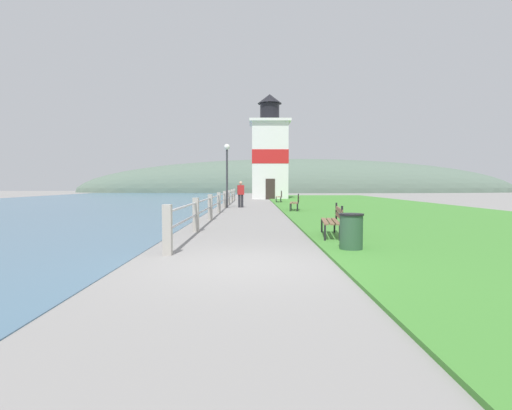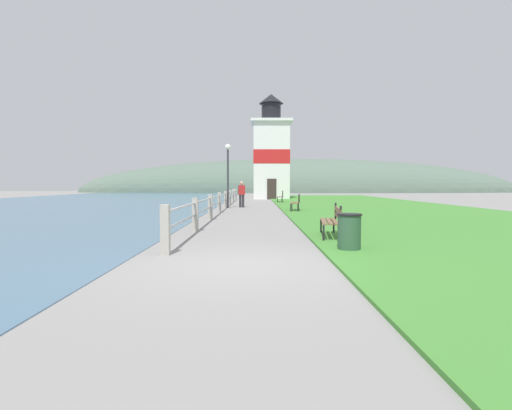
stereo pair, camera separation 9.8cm
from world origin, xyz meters
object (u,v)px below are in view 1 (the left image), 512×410
(park_bench_far, at_px, (280,196))
(lighthouse, at_px, (270,154))
(trash_bin, at_px, (351,233))
(lamp_post, at_px, (227,164))
(park_bench_midway, at_px, (296,201))
(park_bench_near, at_px, (334,219))
(person_strolling, at_px, (241,193))

(park_bench_far, distance_m, lighthouse, 9.30)
(trash_bin, bearing_deg, lamp_post, 103.22)
(park_bench_midway, relative_size, lamp_post, 0.48)
(lighthouse, distance_m, trash_bin, 31.84)
(lighthouse, bearing_deg, lamp_post, -101.92)
(park_bench_near, xyz_separation_m, park_bench_midway, (0.11, 10.82, 0.00))
(trash_bin, relative_size, lamp_post, 0.21)
(park_bench_midway, relative_size, lighthouse, 0.18)
(lighthouse, xyz_separation_m, person_strolling, (-2.43, -14.94, -3.56))
(park_bench_midway, relative_size, park_bench_far, 1.12)
(lighthouse, bearing_deg, park_bench_far, -86.81)
(park_bench_near, bearing_deg, lighthouse, -81.81)
(trash_bin, bearing_deg, lighthouse, 90.95)
(lighthouse, height_order, trash_bin, lighthouse)
(park_bench_midway, height_order, trash_bin, park_bench_midway)
(park_bench_near, height_order, lighthouse, lighthouse)
(person_strolling, xyz_separation_m, lamp_post, (-0.83, -0.51, 1.84))
(lamp_post, bearing_deg, person_strolling, 31.44)
(park_bench_far, bearing_deg, person_strolling, 68.75)
(park_bench_near, xyz_separation_m, park_bench_far, (-0.10, 21.02, -0.00))
(park_bench_midway, distance_m, lighthouse, 19.04)
(park_bench_midway, bearing_deg, park_bench_far, -81.63)
(person_strolling, bearing_deg, park_bench_midway, -153.44)
(park_bench_far, bearing_deg, park_bench_near, 92.98)
(park_bench_near, height_order, park_bench_far, same)
(park_bench_midway, height_order, lighthouse, lighthouse)
(park_bench_far, xyz_separation_m, lighthouse, (-0.47, 8.42, 3.92))
(park_bench_midway, relative_size, trash_bin, 2.25)
(lamp_post, bearing_deg, park_bench_near, -74.68)
(park_bench_near, relative_size, park_bench_midway, 0.97)
(park_bench_far, height_order, lamp_post, lamp_post)
(person_strolling, bearing_deg, lamp_post, 107.77)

